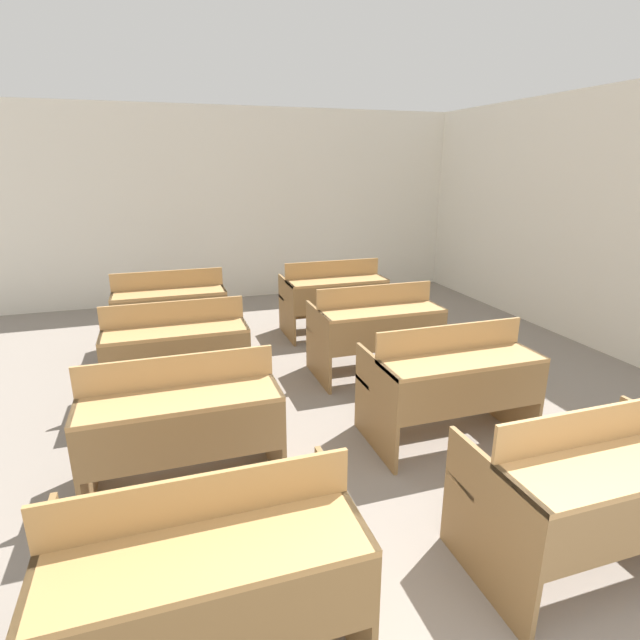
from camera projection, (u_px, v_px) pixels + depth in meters
wall_back at (234, 206)px, 7.51m from camera, size 7.11×0.06×2.82m
wall_right_with_window at (617, 225)px, 5.29m from camera, size 0.06×7.31×2.82m
bench_front_left at (208, 573)px, 1.96m from camera, size 1.19×0.72×0.91m
bench_front_right at (593, 486)px, 2.49m from camera, size 1.19×0.72×0.91m
bench_second_left at (182, 420)px, 3.13m from camera, size 1.19×0.72×0.91m
bench_second_right at (450, 380)px, 3.71m from camera, size 1.19×0.72×0.91m
bench_third_left at (177, 349)px, 4.32m from camera, size 1.19×0.72×0.91m
bench_third_right at (376, 328)px, 4.89m from camera, size 1.19×0.72×0.91m
bench_back_left at (171, 309)px, 5.54m from camera, size 1.19×0.72×0.91m
bench_back_right at (333, 295)px, 6.09m from camera, size 1.19×0.72×0.91m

